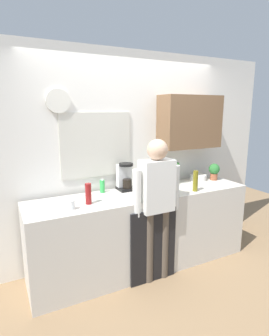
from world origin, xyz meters
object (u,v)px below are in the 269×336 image
(bottle_clear_soda, at_px, (176,173))
(person_at_sink, at_px, (157,199))
(cup_white_mug, at_px, (71,205))
(mixing_bowl, at_px, (198,177))
(coffee_maker, at_px, (125,178))
(dish_soap, at_px, (102,186))
(potted_plant, at_px, (214,171))
(bottle_red_vinegar, at_px, (88,194))
(bottle_olive_oil, at_px, (195,181))

(bottle_clear_soda, relative_size, person_at_sink, 0.17)
(cup_white_mug, distance_m, mixing_bowl, 1.89)
(coffee_maker, bearing_deg, person_at_sink, -77.21)
(coffee_maker, height_order, dish_soap, coffee_maker)
(bottle_clear_soda, xyz_separation_m, person_at_sink, (-0.58, -0.47, -0.13))
(dish_soap, bearing_deg, person_at_sink, -51.96)
(potted_plant, bearing_deg, coffee_maker, 173.59)
(coffee_maker, xyz_separation_m, cup_white_mug, (-0.77, -0.39, -0.10))
(cup_white_mug, relative_size, potted_plant, 0.41)
(bottle_red_vinegar, relative_size, potted_plant, 0.96)
(bottle_clear_soda, bearing_deg, person_at_sink, -140.86)
(bottle_clear_soda, height_order, cup_white_mug, bottle_clear_soda)
(mixing_bowl, distance_m, potted_plant, 0.24)
(bottle_olive_oil, distance_m, person_at_sink, 0.61)
(cup_white_mug, bearing_deg, coffee_maker, 26.74)
(mixing_bowl, relative_size, potted_plant, 0.96)
(bottle_olive_oil, bearing_deg, bottle_clear_soda, 91.94)
(bottle_olive_oil, bearing_deg, dish_soap, 156.04)
(cup_white_mug, relative_size, person_at_sink, 0.06)
(bottle_olive_oil, relative_size, cup_white_mug, 2.63)
(bottle_olive_oil, bearing_deg, person_at_sink, -171.79)
(bottle_olive_oil, relative_size, person_at_sink, 0.16)
(bottle_olive_oil, relative_size, dish_soap, 1.39)
(cup_white_mug, bearing_deg, potted_plant, 6.72)
(bottle_clear_soda, bearing_deg, cup_white_mug, -167.56)
(dish_soap, bearing_deg, coffee_maker, -0.09)
(coffee_maker, bearing_deg, bottle_red_vinegar, -151.29)
(bottle_red_vinegar, xyz_separation_m, bottle_clear_soda, (1.27, 0.25, 0.03))
(bottle_red_vinegar, distance_m, bottle_olive_oil, 1.29)
(cup_white_mug, xyz_separation_m, potted_plant, (2.06, 0.24, 0.08))
(bottle_red_vinegar, relative_size, mixing_bowl, 1.00)
(bottle_clear_soda, height_order, mixing_bowl, bottle_clear_soda)
(coffee_maker, height_order, person_at_sink, person_at_sink)
(bottle_clear_soda, xyz_separation_m, dish_soap, (-1.00, 0.06, -0.06))
(bottle_olive_oil, distance_m, dish_soap, 1.11)
(bottle_clear_soda, height_order, potted_plant, bottle_clear_soda)
(dish_soap, bearing_deg, cup_white_mug, -140.56)
(person_at_sink, bearing_deg, bottle_clear_soda, 37.41)
(mixing_bowl, xyz_separation_m, potted_plant, (0.20, -0.08, 0.09))
(mixing_bowl, xyz_separation_m, person_at_sink, (-0.97, -0.47, -0.03))
(coffee_maker, distance_m, bottle_red_vinegar, 0.65)
(bottle_olive_oil, bearing_deg, coffee_maker, 147.85)
(bottle_red_vinegar, distance_m, cup_white_mug, 0.23)
(bottle_clear_soda, distance_m, dish_soap, 1.01)
(bottle_olive_oil, height_order, mixing_bowl, bottle_olive_oil)
(bottle_red_vinegar, xyz_separation_m, dish_soap, (0.27, 0.31, -0.03))
(bottle_red_vinegar, xyz_separation_m, mixing_bowl, (1.65, 0.25, -0.07))
(coffee_maker, relative_size, mixing_bowl, 1.50)
(bottle_red_vinegar, relative_size, dish_soap, 1.22)
(mixing_bowl, relative_size, person_at_sink, 0.14)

